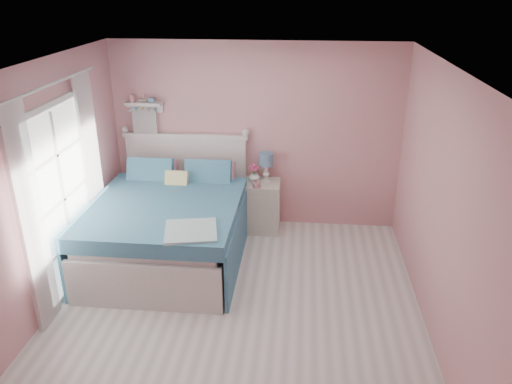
% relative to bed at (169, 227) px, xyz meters
% --- Properties ---
extents(floor, '(4.50, 4.50, 0.00)m').
position_rel_bed_xyz_m(floor, '(0.99, -1.10, -0.43)').
color(floor, beige).
rests_on(floor, ground).
extents(room_shell, '(4.50, 4.50, 4.50)m').
position_rel_bed_xyz_m(room_shell, '(0.99, -1.10, 1.15)').
color(room_shell, '#D6878D').
rests_on(room_shell, floor).
extents(bed, '(1.81, 2.30, 1.33)m').
position_rel_bed_xyz_m(bed, '(0.00, 0.00, 0.00)').
color(bed, silver).
rests_on(bed, floor).
extents(nightstand, '(0.50, 0.49, 0.72)m').
position_rel_bed_xyz_m(nightstand, '(1.11, 0.88, -0.07)').
color(nightstand, beige).
rests_on(nightstand, floor).
extents(table_lamp, '(0.20, 0.20, 0.40)m').
position_rel_bed_xyz_m(table_lamp, '(1.15, 0.99, 0.57)').
color(table_lamp, white).
rests_on(table_lamp, nightstand).
extents(vase, '(0.22, 0.22, 0.18)m').
position_rel_bed_xyz_m(vase, '(1.00, 0.89, 0.38)').
color(vase, silver).
rests_on(vase, nightstand).
extents(teacup, '(0.13, 0.13, 0.09)m').
position_rel_bed_xyz_m(teacup, '(1.05, 0.71, 0.34)').
color(teacup, '#C7858E').
rests_on(teacup, nightstand).
extents(roses, '(0.14, 0.11, 0.12)m').
position_rel_bed_xyz_m(roses, '(1.00, 0.88, 0.50)').
color(roses, '#BE416B').
rests_on(roses, vase).
extents(wall_shelf, '(0.50, 0.15, 0.25)m').
position_rel_bed_xyz_m(wall_shelf, '(-0.55, 1.09, 1.30)').
color(wall_shelf, silver).
rests_on(wall_shelf, room_shell).
extents(hanging_dress, '(0.34, 0.03, 0.72)m').
position_rel_bed_xyz_m(hanging_dress, '(-0.56, 1.08, 0.97)').
color(hanging_dress, white).
rests_on(hanging_dress, room_shell).
extents(french_door, '(0.04, 1.32, 2.16)m').
position_rel_bed_xyz_m(french_door, '(-0.98, -0.70, 0.64)').
color(french_door, silver).
rests_on(french_door, floor).
extents(curtain_near, '(0.04, 0.40, 2.32)m').
position_rel_bed_xyz_m(curtain_near, '(-0.93, -1.45, 0.75)').
color(curtain_near, white).
rests_on(curtain_near, floor).
extents(curtain_far, '(0.04, 0.40, 2.32)m').
position_rel_bed_xyz_m(curtain_far, '(-0.93, 0.04, 0.75)').
color(curtain_far, white).
rests_on(curtain_far, floor).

